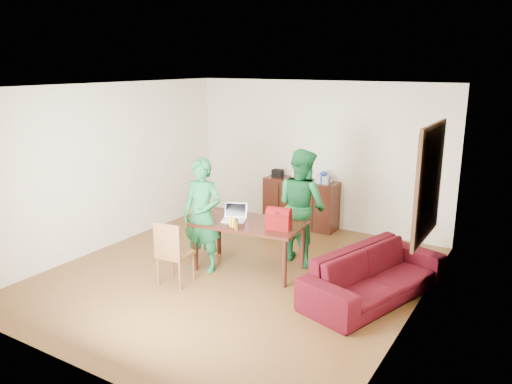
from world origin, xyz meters
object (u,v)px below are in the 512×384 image
Objects in this scene: person_near at (202,216)px; laptop at (234,218)px; chair at (175,265)px; red_bag at (279,221)px; bottle at (237,224)px; sofa at (375,275)px; table at (249,228)px; person_far at (302,206)px.

laptop is (0.36, 0.30, -0.06)m from person_near.
chair is 1.58m from red_bag.
person_near is 0.62m from bottle.
red_bag is at bearing 32.39° from chair.
bottle is at bearing 121.87° from sofa.
person_near reaches higher than red_bag.
chair is 1.03m from bottle.
table is 4.92× the size of red_bag.
person_near is at bearing -153.77° from table.
chair is 1.10m from laptop.
person_far is at bearing 49.50° from table.
person_near is (0.05, 0.59, 0.58)m from chair.
person_far reaches higher than table.
sofa is (1.40, -0.67, -0.57)m from person_far.
red_bag reaches higher than sofa.
table is 0.44m from bottle.
chair is at bearing -139.95° from bottle.
table is 0.71m from person_near.
person_near reaches higher than chair.
red_bag is (0.74, 0.01, 0.08)m from laptop.
red_bag is at bearing 112.99° from sofa.
person_far is 5.20× the size of red_bag.
person_near is 4.22× the size of laptop.
laptop is (0.40, 0.89, 0.52)m from chair.
chair is at bearing -152.60° from red_bag.
red_bag reaches higher than laptop.
red_bag is (0.03, -0.80, -0.02)m from person_far.
chair reaches higher than bottle.
laptop is 2.40× the size of bottle.
table is 1.20m from chair.
chair is 2.30× the size of laptop.
sofa is at bearing -4.41° from table.
table is 0.77× the size of sofa.
person_far is at bearing 50.93° from chair.
laptop reaches higher than table.
chair is at bearing -136.28° from laptop.
person_near is 4.97× the size of red_bag.
bottle is (0.05, -0.40, 0.17)m from table.
person_far is 1.22m from bottle.
chair is 0.52× the size of person_far.
chair reaches higher than table.
person_far reaches higher than person_near.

